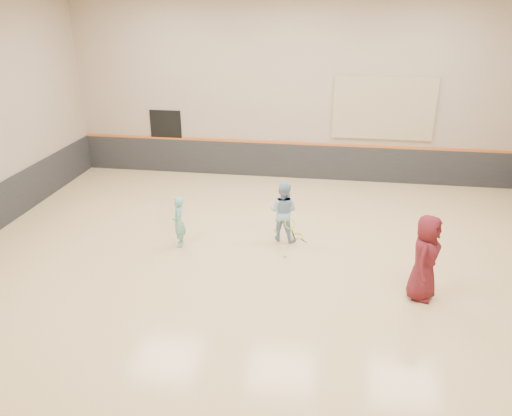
# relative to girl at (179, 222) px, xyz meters

# --- Properties ---
(room) EXTENTS (15.04, 12.04, 6.22)m
(room) POSITION_rel_girl_xyz_m (2.41, -0.42, 0.16)
(room) COLOR tan
(room) RESTS_ON ground
(wainscot_back) EXTENTS (14.90, 0.04, 1.20)m
(wainscot_back) POSITION_rel_girl_xyz_m (2.41, 5.55, -0.05)
(wainscot_back) COLOR #232326
(wainscot_back) RESTS_ON floor
(accent_stripe) EXTENTS (14.90, 0.03, 0.06)m
(accent_stripe) POSITION_rel_girl_xyz_m (2.41, 5.54, 0.57)
(accent_stripe) COLOR #D85914
(accent_stripe) RESTS_ON wall_back
(acoustic_panel) EXTENTS (3.20, 0.08, 2.00)m
(acoustic_panel) POSITION_rel_girl_xyz_m (5.21, 5.53, 1.85)
(acoustic_panel) COLOR tan
(acoustic_panel) RESTS_ON wall_back
(doorway) EXTENTS (1.10, 0.05, 2.20)m
(doorway) POSITION_rel_girl_xyz_m (-2.09, 5.56, 0.45)
(doorway) COLOR black
(doorway) RESTS_ON floor
(girl) EXTENTS (0.40, 0.53, 1.30)m
(girl) POSITION_rel_girl_xyz_m (0.00, 0.00, 0.00)
(girl) COLOR #6BB9AD
(girl) RESTS_ON floor
(instructor) EXTENTS (0.88, 0.76, 1.55)m
(instructor) POSITION_rel_girl_xyz_m (2.51, 0.74, 0.13)
(instructor) COLOR #89B2D4
(instructor) RESTS_ON floor
(young_man) EXTENTS (0.87, 1.05, 1.84)m
(young_man) POSITION_rel_girl_xyz_m (5.62, -1.50, 0.27)
(young_man) COLOR #57141C
(young_man) RESTS_ON floor
(held_racket) EXTENTS (0.45, 0.45, 0.50)m
(held_racket) POSITION_rel_girl_xyz_m (2.71, 0.45, -0.07)
(held_racket) COLOR gold
(held_racket) RESTS_ON instructor
(spare_racket) EXTENTS (0.71, 0.71, 0.08)m
(spare_racket) POSITION_rel_girl_xyz_m (2.87, 0.95, -0.61)
(spare_racket) COLOR gold
(spare_racket) RESTS_ON floor
(ball_under_racket) EXTENTS (0.07, 0.07, 0.07)m
(ball_under_racket) POSITION_rel_girl_xyz_m (2.67, -0.25, -0.62)
(ball_under_racket) COLOR gold
(ball_under_racket) RESTS_ON floor
(ball_in_hand) EXTENTS (0.07, 0.07, 0.07)m
(ball_in_hand) POSITION_rel_girl_xyz_m (5.81, -1.60, 0.45)
(ball_in_hand) COLOR #B2CF30
(ball_in_hand) RESTS_ON young_man
(ball_beside_spare) EXTENTS (0.07, 0.07, 0.07)m
(ball_beside_spare) POSITION_rel_girl_xyz_m (2.28, 1.19, -0.62)
(ball_beside_spare) COLOR #CBDB33
(ball_beside_spare) RESTS_ON floor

